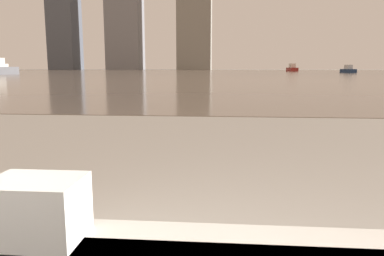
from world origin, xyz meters
name	(u,v)px	position (x,y,z in m)	size (l,w,h in m)	color
towel_stack	(36,209)	(-0.32, 0.92, 0.56)	(0.23, 0.18, 0.16)	white
harbor_water	(224,73)	(0.00, 62.00, 0.01)	(180.00, 110.00, 0.01)	gray
harbor_boat_1	(348,70)	(19.08, 60.15, 0.44)	(1.64, 3.41, 1.23)	navy
harbor_boat_2	(292,69)	(14.07, 80.18, 0.57)	(1.84, 4.37, 1.60)	maroon
harbor_boat_4	(4,69)	(-35.93, 58.99, 0.50)	(1.35, 3.75, 1.40)	maroon
skyline_tower_1	(124,2)	(-31.15, 118.00, 20.75)	(10.31, 9.91, 41.50)	slate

